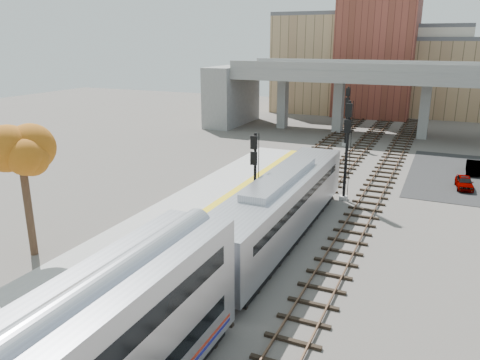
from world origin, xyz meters
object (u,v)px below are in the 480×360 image
Objects in this scene: signal_mast_far at (347,117)px; signal_mast_mid at (346,151)px; locomotive at (281,206)px; tree at (21,157)px; car_a at (464,182)px; signal_mast_near at (255,185)px; car_b at (473,167)px.

signal_mast_mid is at bearing -78.33° from signal_mast_far.
locomotive is 15.29m from tree.
locomotive is 19.68m from car_a.
signal_mast_far reaches higher than car_a.
signal_mast_near reaches higher than car_b.
signal_mast_near is (-2.10, 0.81, 0.88)m from locomotive.
locomotive is 2.73× the size of signal_mast_far.
signal_mast_mid reaches higher than car_b.
tree reaches higher than locomotive.
signal_mast_mid is 11.72m from car_a.
signal_mast_mid reaches higher than signal_mast_near.
signal_mast_mid is 20.28m from signal_mast_far.
signal_mast_far reaches higher than locomotive.
car_b is at bearing 50.97° from tree.
tree is at bearing -128.92° from car_b.
tree is at bearing -139.64° from car_a.
signal_mast_far reaches higher than car_b.
locomotive is 5.92× the size of car_a.
tree is (-14.59, -17.27, 1.92)m from signal_mast_mid.
tree is at bearing -147.95° from locomotive.
locomotive is 5.37× the size of car_b.
car_b is (0.84, 5.53, 0.04)m from car_a.
signal_mast_near is 25.30m from car_b.
signal_mast_mid is at bearing -127.26° from car_b.
signal_mast_far is at bearing 152.01° from car_b.
signal_mast_near is at bearing 39.64° from tree.
tree is at bearing -140.36° from signal_mast_near.
locomotive is 29.34m from signal_mast_far.
tree is at bearing -130.19° from signal_mast_mid.
tree is (-10.49, -8.69, 2.77)m from signal_mast_near.
tree reaches higher than signal_mast_near.
locomotive is at bearing 32.05° from tree.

